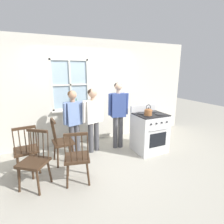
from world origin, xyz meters
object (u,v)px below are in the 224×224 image
(person_elderly_left, at_px, (74,118))
(person_adult_right, at_px, (118,110))
(chair_by_window, at_px, (62,142))
(chair_near_wall, at_px, (34,162))
(kettle, at_px, (148,112))
(person_teen_center, at_px, (93,115))
(stove, at_px, (149,132))
(chair_near_stove, at_px, (77,158))
(chair_center_cluster, at_px, (26,151))
(potted_plant, at_px, (76,106))

(person_elderly_left, distance_m, person_adult_right, 1.08)
(chair_by_window, distance_m, person_elderly_left, 0.59)
(chair_near_wall, bearing_deg, kettle, 41.83)
(chair_by_window, bearing_deg, person_elderly_left, -55.64)
(person_adult_right, bearing_deg, person_teen_center, -174.43)
(chair_by_window, height_order, person_elderly_left, person_elderly_left)
(person_adult_right, distance_m, stove, 0.92)
(chair_near_wall, xyz_separation_m, chair_near_stove, (0.67, -0.17, 0.00))
(chair_near_wall, height_order, person_elderly_left, person_elderly_left)
(stove, bearing_deg, person_adult_right, 142.03)
(person_elderly_left, distance_m, kettle, 1.67)
(chair_center_cluster, bearing_deg, chair_by_window, -175.70)
(chair_near_stove, relative_size, stove, 0.89)
(chair_near_stove, bearing_deg, chair_center_cluster, -27.54)
(chair_center_cluster, distance_m, person_elderly_left, 1.15)
(chair_center_cluster, relative_size, stove, 0.89)
(chair_center_cluster, bearing_deg, potted_plant, -146.93)
(chair_center_cluster, bearing_deg, chair_near_wall, 98.45)
(person_teen_center, distance_m, kettle, 1.26)
(chair_by_window, bearing_deg, chair_center_cluster, 96.61)
(chair_near_wall, distance_m, chair_near_stove, 0.69)
(chair_by_window, relative_size, kettle, 3.92)
(chair_near_wall, distance_m, person_elderly_left, 1.31)
(person_adult_right, bearing_deg, chair_center_cluster, -161.92)
(person_adult_right, height_order, kettle, person_adult_right)
(chair_by_window, xyz_separation_m, chair_near_wall, (-0.54, -0.63, 0.00))
(chair_by_window, relative_size, person_elderly_left, 0.65)
(chair_by_window, bearing_deg, chair_near_stove, -174.78)
(person_elderly_left, distance_m, potted_plant, 0.66)
(person_elderly_left, relative_size, person_teen_center, 0.99)
(chair_center_cluster, xyz_separation_m, chair_near_stove, (0.80, -0.68, 0.00))
(stove, relative_size, kettle, 4.39)
(chair_near_wall, bearing_deg, chair_near_stove, 22.83)
(chair_near_wall, distance_m, chair_center_cluster, 0.52)
(chair_near_wall, relative_size, person_elderly_left, 0.65)
(person_teen_center, bearing_deg, stove, -39.11)
(chair_center_cluster, xyz_separation_m, kettle, (2.52, -0.30, 0.57))
(chair_near_wall, xyz_separation_m, person_adult_right, (1.94, 0.81, 0.52))
(person_elderly_left, bearing_deg, chair_by_window, -157.63)
(person_teen_center, bearing_deg, kettle, -47.52)
(chair_center_cluster, relative_size, person_teen_center, 0.64)
(chair_near_wall, height_order, person_teen_center, person_teen_center)
(chair_by_window, distance_m, stove, 2.02)
(potted_plant, bearing_deg, stove, -38.25)
(kettle, bearing_deg, chair_near_stove, -167.76)
(person_teen_center, distance_m, person_adult_right, 0.63)
(kettle, bearing_deg, potted_plant, 135.41)
(person_adult_right, height_order, stove, person_adult_right)
(chair_near_wall, xyz_separation_m, kettle, (2.38, 0.20, 0.57))
(person_elderly_left, height_order, person_adult_right, person_adult_right)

